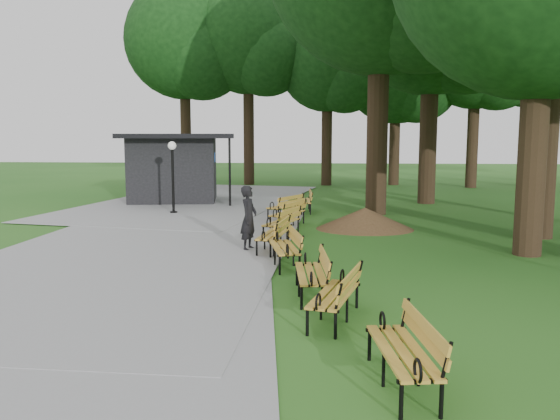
# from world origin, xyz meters

# --- Properties ---
(ground) EXTENTS (100.00, 100.00, 0.00)m
(ground) POSITION_xyz_m (0.00, 0.00, 0.00)
(ground) COLOR #235A19
(ground) RESTS_ON ground
(path) EXTENTS (12.00, 38.00, 0.06)m
(path) POSITION_xyz_m (-4.00, 3.00, 0.03)
(path) COLOR #939396
(path) RESTS_ON ground
(person) EXTENTS (0.55, 0.71, 1.72)m
(person) POSITION_xyz_m (-1.03, 3.00, 0.86)
(person) COLOR black
(person) RESTS_ON ground
(kiosk) EXTENTS (5.54, 5.00, 3.10)m
(kiosk) POSITION_xyz_m (-5.89, 13.82, 1.55)
(kiosk) COLOR black
(kiosk) RESTS_ON ground
(lamp_post) EXTENTS (0.32, 0.32, 2.80)m
(lamp_post) POSITION_xyz_m (-4.85, 9.75, 2.04)
(lamp_post) COLOR black
(lamp_post) RESTS_ON ground
(dirt_mound) EXTENTS (2.65, 2.65, 0.70)m
(dirt_mound) POSITION_xyz_m (2.29, 6.68, 0.35)
(dirt_mound) COLOR #47301C
(dirt_mound) RESTS_ON ground
(bench_0) EXTENTS (0.88, 1.97, 0.88)m
(bench_0) POSITION_xyz_m (1.89, -5.12, 0.44)
(bench_0) COLOR gold
(bench_0) RESTS_ON ground
(bench_1) EXTENTS (1.10, 2.00, 0.88)m
(bench_1) POSITION_xyz_m (1.12, -2.70, 0.44)
(bench_1) COLOR gold
(bench_1) RESTS_ON ground
(bench_2) EXTENTS (0.82, 1.95, 0.88)m
(bench_2) POSITION_xyz_m (0.70, -1.30, 0.44)
(bench_2) COLOR gold
(bench_2) RESTS_ON ground
(bench_3) EXTENTS (1.03, 1.99, 0.88)m
(bench_3) POSITION_xyz_m (0.03, 1.19, 0.44)
(bench_3) COLOR gold
(bench_3) RESTS_ON ground
(bench_4) EXTENTS (0.90, 1.97, 0.88)m
(bench_4) POSITION_xyz_m (-0.39, 2.90, 0.44)
(bench_4) COLOR gold
(bench_4) RESTS_ON ground
(bench_5) EXTENTS (1.22, 2.00, 0.88)m
(bench_5) POSITION_xyz_m (-0.31, 5.07, 0.44)
(bench_5) COLOR gold
(bench_5) RESTS_ON ground
(bench_6) EXTENTS (1.32, 2.00, 0.88)m
(bench_6) POSITION_xyz_m (-0.25, 7.04, 0.44)
(bench_6) COLOR gold
(bench_6) RESTS_ON ground
(bench_7) EXTENTS (1.46, 1.98, 0.88)m
(bench_7) POSITION_xyz_m (-0.45, 8.93, 0.44)
(bench_7) COLOR gold
(bench_7) RESTS_ON ground
(bench_8) EXTENTS (0.76, 1.94, 0.88)m
(bench_8) POSITION_xyz_m (0.18, 10.72, 0.44)
(bench_8) COLOR gold
(bench_8) RESTS_ON ground
(lawn_tree_4) EXTENTS (7.57, 7.57, 12.33)m
(lawn_tree_4) POSITION_xyz_m (5.55, 14.02, 8.49)
(lawn_tree_4) COLOR black
(lawn_tree_4) RESTS_ON ground
(tree_backdrop) EXTENTS (36.17, 8.93, 16.15)m
(tree_backdrop) POSITION_xyz_m (6.88, 22.87, 8.07)
(tree_backdrop) COLOR black
(tree_backdrop) RESTS_ON ground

